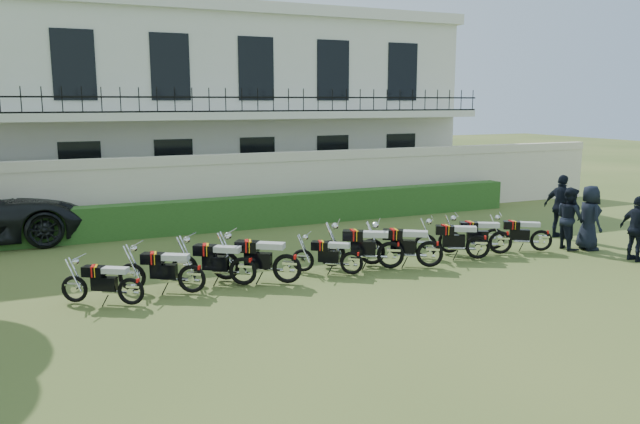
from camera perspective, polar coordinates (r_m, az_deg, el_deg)
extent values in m
plane|color=#3A5321|center=(13.37, 1.86, -7.20)|extent=(100.00, 100.00, 0.00)
cube|color=beige|center=(20.48, -7.91, 1.66)|extent=(30.00, 0.30, 2.00)
cube|color=beige|center=(20.35, -7.99, 4.86)|extent=(30.00, 0.35, 0.30)
cube|color=#254A1A|center=(20.11, -4.51, 0.12)|extent=(18.00, 0.60, 1.00)
cube|color=silver|center=(26.09, -11.76, 8.85)|extent=(20.00, 8.00, 7.00)
cube|color=silver|center=(26.28, -12.07, 16.94)|extent=(20.40, 8.40, 0.40)
cube|color=silver|center=(21.52, -9.05, 8.72)|extent=(20.00, 1.40, 0.25)
cube|color=black|center=(20.89, -8.63, 10.33)|extent=(20.00, 0.05, 0.05)
cube|color=black|center=(20.89, -8.59, 9.10)|extent=(20.00, 0.05, 0.05)
cube|color=black|center=(21.66, -21.00, 3.14)|extent=(1.30, 0.12, 2.20)
cube|color=black|center=(21.56, -21.60, 12.40)|extent=(1.30, 0.12, 2.20)
cube|color=black|center=(22.01, -13.18, 3.64)|extent=(1.30, 0.12, 2.20)
cube|color=black|center=(21.91, -13.56, 12.77)|extent=(1.30, 0.12, 2.20)
cube|color=black|center=(22.76, -5.73, 4.06)|extent=(1.30, 0.12, 2.20)
cube|color=black|center=(22.66, -5.89, 12.90)|extent=(1.30, 0.12, 2.20)
cube|color=black|center=(23.86, 1.14, 4.39)|extent=(1.30, 0.12, 2.20)
cube|color=black|center=(23.77, 1.17, 12.81)|extent=(1.30, 0.12, 2.20)
cube|color=black|center=(25.28, 7.33, 4.63)|extent=(1.30, 0.12, 2.20)
cube|color=black|center=(25.19, 7.51, 12.58)|extent=(1.30, 0.12, 2.20)
torus|color=black|center=(12.64, -14.44, -7.26)|extent=(0.51, 0.36, 0.55)
torus|color=black|center=(13.12, -19.25, -6.87)|extent=(0.51, 0.36, 0.55)
cube|color=black|center=(12.81, -16.74, -6.50)|extent=(0.51, 0.40, 0.27)
cube|color=black|center=(12.83, -17.65, -5.38)|extent=(0.47, 0.42, 0.20)
cube|color=red|center=(12.83, -17.65, -5.34)|extent=(0.12, 0.25, 0.21)
cube|color=yellow|center=(12.81, -17.43, -5.36)|extent=(0.09, 0.25, 0.21)
cube|color=#ACACAC|center=(12.64, -15.79, -5.35)|extent=(0.54, 0.45, 0.11)
cylinder|color=silver|center=(12.89, -18.88, -4.13)|extent=(0.31, 0.48, 0.03)
torus|color=black|center=(13.14, -8.93, -6.26)|extent=(0.57, 0.38, 0.61)
torus|color=black|center=(13.53, -14.26, -5.98)|extent=(0.57, 0.38, 0.61)
cube|color=black|center=(13.27, -11.45, -5.52)|extent=(0.56, 0.43, 0.30)
cube|color=black|center=(13.27, -12.44, -4.35)|extent=(0.52, 0.45, 0.22)
cube|color=red|center=(13.27, -12.44, -4.31)|extent=(0.13, 0.28, 0.23)
cube|color=yellow|center=(13.25, -12.20, -4.32)|extent=(0.10, 0.27, 0.23)
cube|color=#ACACAC|center=(13.11, -10.38, -4.27)|extent=(0.59, 0.48, 0.12)
cylinder|color=silver|center=(13.30, -13.79, -3.04)|extent=(0.33, 0.53, 0.03)
torus|color=black|center=(13.49, -4.35, -5.68)|extent=(0.57, 0.44, 0.63)
torus|color=black|center=(13.90, -9.70, -5.33)|extent=(0.57, 0.44, 0.63)
cube|color=black|center=(13.63, -6.88, -4.90)|extent=(0.57, 0.48, 0.31)
cube|color=black|center=(13.63, -7.85, -3.71)|extent=(0.53, 0.49, 0.23)
cube|color=red|center=(13.63, -7.85, -3.66)|extent=(0.15, 0.29, 0.24)
cube|color=yellow|center=(13.61, -7.60, -3.68)|extent=(0.12, 0.28, 0.24)
cube|color=#ACACAC|center=(13.47, -5.77, -3.65)|extent=(0.61, 0.53, 0.12)
cylinder|color=silver|center=(13.67, -9.19, -2.37)|extent=(0.38, 0.52, 0.03)
torus|color=black|center=(13.58, -0.12, -5.48)|extent=(0.60, 0.46, 0.67)
torus|color=black|center=(13.92, -5.88, -5.15)|extent=(0.60, 0.46, 0.67)
cube|color=black|center=(13.67, -2.82, -4.67)|extent=(0.60, 0.51, 0.33)
cube|color=black|center=(13.66, -3.85, -3.42)|extent=(0.56, 0.51, 0.24)
cube|color=red|center=(13.66, -3.85, -3.37)|extent=(0.16, 0.31, 0.25)
cube|color=yellow|center=(13.64, -3.59, -3.39)|extent=(0.13, 0.30, 0.25)
cube|color=#ACACAC|center=(13.52, -1.62, -3.35)|extent=(0.64, 0.56, 0.13)
cylinder|color=silver|center=(13.68, -5.28, -2.01)|extent=(0.40, 0.55, 0.03)
torus|color=black|center=(14.36, 5.20, -4.90)|extent=(0.49, 0.39, 0.54)
torus|color=black|center=(14.54, 0.64, -4.67)|extent=(0.49, 0.39, 0.54)
cube|color=black|center=(14.40, 3.09, -4.28)|extent=(0.49, 0.42, 0.27)
cube|color=black|center=(14.37, 2.29, -3.31)|extent=(0.46, 0.42, 0.20)
cube|color=red|center=(14.37, 2.29, -3.27)|extent=(0.14, 0.25, 0.21)
cube|color=yellow|center=(14.36, 2.50, -3.28)|extent=(0.11, 0.24, 0.21)
cube|color=#ACACAC|center=(14.30, 4.05, -3.25)|extent=(0.52, 0.46, 0.11)
cylinder|color=silver|center=(14.36, 1.17, -2.22)|extent=(0.34, 0.45, 0.03)
torus|color=black|center=(15.02, 9.14, -4.09)|extent=(0.62, 0.42, 0.66)
torus|color=black|center=(15.02, 3.76, -3.98)|extent=(0.62, 0.42, 0.66)
cube|color=black|center=(14.97, 6.67, -3.44)|extent=(0.61, 0.47, 0.32)
cube|color=black|center=(14.90, 5.73, -2.33)|extent=(0.56, 0.49, 0.24)
cube|color=red|center=(14.90, 5.74, -2.29)|extent=(0.14, 0.30, 0.25)
cube|color=yellow|center=(14.90, 5.99, -2.29)|extent=(0.11, 0.30, 0.25)
cube|color=#ACACAC|center=(14.90, 7.82, -2.21)|extent=(0.64, 0.53, 0.13)
cylinder|color=silver|center=(14.84, 4.42, -1.08)|extent=(0.36, 0.58, 0.03)
torus|color=black|center=(15.27, 12.59, -3.99)|extent=(0.60, 0.44, 0.65)
torus|color=black|center=(15.26, 7.37, -3.83)|extent=(0.60, 0.44, 0.65)
cube|color=black|center=(15.22, 10.20, -3.33)|extent=(0.60, 0.49, 0.32)
cube|color=black|center=(15.15, 9.31, -2.24)|extent=(0.55, 0.50, 0.24)
cube|color=red|center=(15.15, 9.31, -2.20)|extent=(0.15, 0.30, 0.25)
cube|color=yellow|center=(15.15, 9.55, -2.21)|extent=(0.12, 0.29, 0.25)
cube|color=#ACACAC|center=(15.15, 11.33, -2.14)|extent=(0.63, 0.54, 0.13)
cylinder|color=silver|center=(15.09, 8.04, -1.01)|extent=(0.38, 0.55, 0.03)
torus|color=black|center=(16.41, 16.51, -3.25)|extent=(0.58, 0.39, 0.62)
torus|color=black|center=(16.22, 11.92, -3.20)|extent=(0.58, 0.39, 0.62)
cube|color=black|center=(16.28, 14.42, -2.70)|extent=(0.57, 0.44, 0.30)
cube|color=black|center=(16.19, 13.65, -1.75)|extent=(0.53, 0.46, 0.22)
cube|color=red|center=(16.18, 13.65, -1.71)|extent=(0.13, 0.28, 0.23)
cube|color=yellow|center=(16.19, 13.87, -1.72)|extent=(0.10, 0.28, 0.23)
cube|color=#ACACAC|center=(16.25, 15.43, -1.63)|extent=(0.60, 0.49, 0.12)
cylinder|color=silver|center=(16.09, 12.55, -0.67)|extent=(0.33, 0.54, 0.03)
torus|color=black|center=(17.13, 18.30, -2.80)|extent=(0.58, 0.37, 0.61)
torus|color=black|center=(16.86, 13.98, -2.78)|extent=(0.58, 0.37, 0.61)
cube|color=black|center=(16.96, 16.35, -2.29)|extent=(0.57, 0.42, 0.30)
cube|color=black|center=(16.86, 15.62, -1.39)|extent=(0.52, 0.45, 0.22)
cube|color=red|center=(16.86, 15.63, -1.35)|extent=(0.12, 0.28, 0.23)
cube|color=yellow|center=(16.87, 15.83, -1.35)|extent=(0.09, 0.28, 0.23)
cube|color=#ACACAC|center=(16.96, 17.30, -1.27)|extent=(0.60, 0.48, 0.12)
cylinder|color=silver|center=(16.74, 14.59, -0.36)|extent=(0.31, 0.55, 0.03)
torus|color=black|center=(17.77, 21.50, -2.60)|extent=(0.52, 0.39, 0.57)
torus|color=black|center=(17.57, 17.59, -2.51)|extent=(0.52, 0.39, 0.57)
cube|color=black|center=(17.64, 19.73, -2.11)|extent=(0.52, 0.43, 0.28)
cube|color=black|center=(17.55, 19.08, -1.29)|extent=(0.49, 0.44, 0.21)
cube|color=red|center=(17.55, 19.09, -1.26)|extent=(0.13, 0.26, 0.22)
cube|color=yellow|center=(17.56, 19.27, -1.26)|extent=(0.11, 0.26, 0.22)
cube|color=#ACACAC|center=(17.63, 20.60, -1.21)|extent=(0.55, 0.48, 0.11)
cylinder|color=silver|center=(17.46, 18.16, -0.35)|extent=(0.34, 0.48, 0.03)
imported|color=black|center=(17.51, 27.02, -1.37)|extent=(0.42, 0.98, 1.65)
imported|color=black|center=(18.30, 23.40, -0.48)|extent=(0.77, 0.98, 1.75)
imported|color=black|center=(18.17, 21.88, -0.54)|extent=(0.79, 0.94, 1.70)
imported|color=black|center=(19.54, 21.23, 0.46)|extent=(0.74, 1.18, 1.87)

